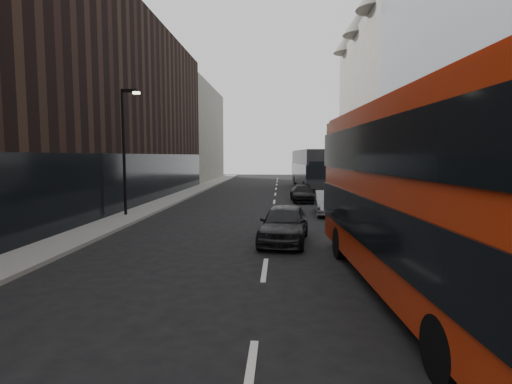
% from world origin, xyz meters
% --- Properties ---
extents(sidewalk_right, '(3.00, 80.00, 0.15)m').
position_xyz_m(sidewalk_right, '(7.50, 25.00, 0.07)').
color(sidewalk_right, slate).
rests_on(sidewalk_right, ground).
extents(sidewalk_left, '(2.00, 80.00, 0.15)m').
position_xyz_m(sidewalk_left, '(-8.00, 25.00, 0.07)').
color(sidewalk_left, slate).
rests_on(sidewalk_left, ground).
extents(building_modern_block, '(5.03, 22.00, 20.00)m').
position_xyz_m(building_modern_block, '(11.47, 21.00, 9.90)').
color(building_modern_block, '#959A9E').
rests_on(building_modern_block, ground).
extents(building_victorian, '(6.50, 24.00, 21.00)m').
position_xyz_m(building_victorian, '(11.38, 44.00, 9.66)').
color(building_victorian, slate).
rests_on(building_victorian, ground).
extents(building_left_mid, '(5.00, 24.00, 14.00)m').
position_xyz_m(building_left_mid, '(-11.50, 30.00, 7.00)').
color(building_left_mid, black).
rests_on(building_left_mid, ground).
extents(building_left_far, '(5.00, 20.00, 13.00)m').
position_xyz_m(building_left_far, '(-11.50, 52.00, 6.50)').
color(building_left_far, slate).
rests_on(building_left_far, ground).
extents(street_lamp, '(1.06, 0.22, 7.00)m').
position_xyz_m(street_lamp, '(-8.22, 18.00, 4.18)').
color(street_lamp, black).
rests_on(street_lamp, sidewalk_left).
extents(red_bus, '(3.51, 11.98, 4.78)m').
position_xyz_m(red_bus, '(3.91, 5.88, 2.65)').
color(red_bus, '#AD260A').
rests_on(red_bus, ground).
extents(grey_bus, '(3.89, 12.81, 4.08)m').
position_xyz_m(grey_bus, '(3.76, 38.62, 2.18)').
color(grey_bus, black).
rests_on(grey_bus, ground).
extents(car_a, '(2.29, 4.62, 1.51)m').
position_xyz_m(car_a, '(0.62, 12.00, 0.76)').
color(car_a, black).
rests_on(car_a, ground).
extents(car_b, '(1.65, 4.29, 1.40)m').
position_xyz_m(car_b, '(3.31, 19.85, 0.70)').
color(car_b, gray).
rests_on(car_b, ground).
extents(car_c, '(1.96, 4.34, 1.23)m').
position_xyz_m(car_c, '(2.17, 26.44, 0.62)').
color(car_c, black).
rests_on(car_c, ground).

